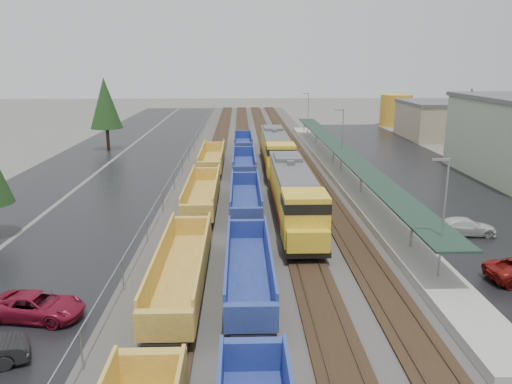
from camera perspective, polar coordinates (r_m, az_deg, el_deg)
ballast_strip at (r=68.98m, az=0.24°, el=3.61°), size 20.00×160.00×0.08m
trackbed at (r=68.96m, az=0.24°, el=3.71°), size 14.60×160.00×0.22m
west_parking_lot at (r=70.07m, az=-12.14°, el=3.43°), size 10.00×160.00×0.02m
west_road at (r=72.53m, az=-19.95°, el=3.25°), size 9.00×160.00×0.02m
east_commuter_lot at (r=62.93m, az=18.15°, el=1.76°), size 16.00×100.00×0.02m
station_platform at (r=60.21m, az=9.66°, el=2.43°), size 3.00×80.00×8.00m
chainlink_fence at (r=67.48m, az=-7.83°, el=4.58°), size 0.08×160.04×2.02m
distant_hills at (r=223.77m, az=10.55°, el=11.07°), size 301.00×140.00×25.20m
tree_west_far at (r=80.55m, az=-16.86°, el=9.68°), size 4.84×4.84×11.00m
tree_east at (r=72.68m, az=23.19°, el=8.13°), size 4.40×4.40×10.00m
locomotive_lead at (r=41.97m, az=4.32°, el=-0.30°), size 3.15×20.73×4.69m
locomotive_trail at (r=62.41m, az=2.29°, el=4.70°), size 3.15×20.73×4.69m
well_string_yellow at (r=30.50m, az=-8.46°, el=-8.89°), size 2.77×84.57×2.46m
well_string_blue at (r=37.77m, az=-1.05°, el=-4.07°), size 2.68×93.56×2.38m
storage_tank at (r=110.84m, az=15.68°, el=8.98°), size 6.55×6.55×6.55m
parked_car_west_c at (r=29.64m, az=-23.78°, el=-11.87°), size 3.14×5.37×1.40m
parked_car_east_c at (r=42.78m, az=22.81°, el=-3.69°), size 2.16×4.78×1.36m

